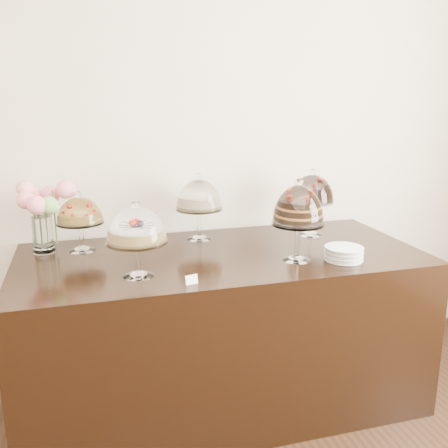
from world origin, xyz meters
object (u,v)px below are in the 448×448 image
object	(u,v)px
cake_stand_choco_layer	(298,208)
cake_stand_cheesecake	(199,197)
cake_stand_fruit_tart	(80,214)
plate_stack	(344,254)
cake_stand_sugar_sponge	(136,229)
flower_vase	(42,207)
cake_stand_dark_choco	(312,191)
display_counter	(222,328)

from	to	relation	value
cake_stand_choco_layer	cake_stand_cheesecake	distance (m)	0.67
cake_stand_fruit_tart	plate_stack	size ratio (longest dim) A/B	1.73
cake_stand_sugar_sponge	plate_stack	xyz separation A→B (m)	(1.07, -0.06, -0.20)
cake_stand_choco_layer	plate_stack	xyz separation A→B (m)	(0.24, -0.07, -0.24)
cake_stand_choco_layer	cake_stand_fruit_tart	distance (m)	1.19
cake_stand_sugar_sponge	cake_stand_cheesecake	size ratio (longest dim) A/B	0.93
cake_stand_cheesecake	cake_stand_fruit_tart	distance (m)	0.69
cake_stand_sugar_sponge	flower_vase	bearing A→B (deg)	130.41
cake_stand_choco_layer	cake_stand_fruit_tart	size ratio (longest dim) A/B	1.29
cake_stand_dark_choco	cake_stand_fruit_tart	world-z (taller)	cake_stand_dark_choco
cake_stand_fruit_tart	cake_stand_sugar_sponge	bearing A→B (deg)	-62.56
cake_stand_choco_layer	plate_stack	bearing A→B (deg)	-17.27
cake_stand_sugar_sponge	plate_stack	distance (m)	1.09
cake_stand_cheesecake	cake_stand_dark_choco	distance (m)	0.70
cake_stand_dark_choco	cake_stand_choco_layer	bearing A→B (deg)	-123.26
cake_stand_sugar_sponge	cake_stand_fruit_tart	distance (m)	0.56
cake_stand_sugar_sponge	flower_vase	xyz separation A→B (m)	(-0.45, 0.53, 0.02)
cake_stand_choco_layer	cake_stand_cheesecake	world-z (taller)	cake_stand_choco_layer
cake_stand_fruit_tart	plate_stack	xyz separation A→B (m)	(1.33, -0.56, -0.18)
flower_vase	plate_stack	distance (m)	1.65
cake_stand_dark_choco	cake_stand_fruit_tart	xyz separation A→B (m)	(-1.37, 0.05, -0.06)
cake_stand_dark_choco	plate_stack	xyz separation A→B (m)	(-0.05, -0.51, -0.24)
cake_stand_sugar_sponge	plate_stack	world-z (taller)	cake_stand_sugar_sponge
cake_stand_sugar_sponge	cake_stand_choco_layer	size ratio (longest dim) A/B	0.86
display_counter	cake_stand_sugar_sponge	size ratio (longest dim) A/B	5.87
cake_stand_choco_layer	flower_vase	distance (m)	1.38
flower_vase	plate_stack	bearing A→B (deg)	-21.25
display_counter	flower_vase	world-z (taller)	flower_vase
cake_stand_choco_layer	flower_vase	xyz separation A→B (m)	(-1.28, 0.52, -0.03)
cake_stand_sugar_sponge	cake_stand_choco_layer	world-z (taller)	cake_stand_choco_layer
cake_stand_sugar_sponge	cake_stand_dark_choco	world-z (taller)	cake_stand_dark_choco
display_counter	cake_stand_choco_layer	distance (m)	0.84
display_counter	plate_stack	world-z (taller)	plate_stack
cake_stand_cheesecake	flower_vase	size ratio (longest dim) A/B	1.00
cake_stand_choco_layer	plate_stack	distance (m)	0.35
cake_stand_dark_choco	plate_stack	size ratio (longest dim) A/B	2.10
cake_stand_sugar_sponge	cake_stand_fruit_tart	world-z (taller)	cake_stand_sugar_sponge
cake_stand_cheesecake	flower_vase	bearing A→B (deg)	-179.22
cake_stand_choco_layer	plate_stack	size ratio (longest dim) A/B	2.23
cake_stand_cheesecake	flower_vase	xyz separation A→B (m)	(-0.88, -0.01, -0.00)
cake_stand_choco_layer	plate_stack	world-z (taller)	cake_stand_choco_layer
cake_stand_fruit_tart	flower_vase	bearing A→B (deg)	170.12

